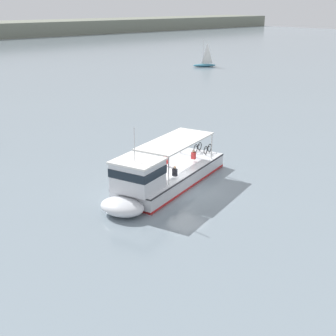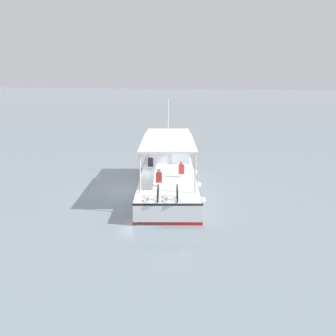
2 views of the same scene
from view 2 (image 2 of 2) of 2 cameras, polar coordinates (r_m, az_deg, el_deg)
ground_plane at (r=24.99m, az=-3.65°, el=-3.06°), size 400.00×400.00×0.00m
ferry_main at (r=25.53m, az=0.01°, el=-0.35°), size 13.04×6.81×5.32m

